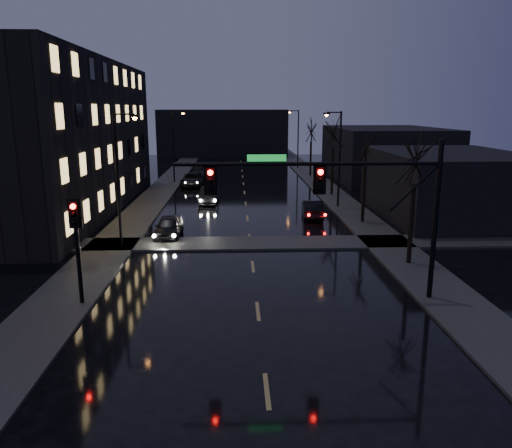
{
  "coord_description": "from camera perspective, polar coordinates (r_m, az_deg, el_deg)",
  "views": [
    {
      "loc": [
        -0.87,
        -11.33,
        8.22
      ],
      "look_at": [
        0.02,
        10.25,
        3.2
      ],
      "focal_mm": 35.0,
      "sensor_mm": 36.0,
      "label": 1
    }
  ],
  "objects": [
    {
      "name": "apartment_block",
      "position": [
        44.24,
        -23.35,
        9.15
      ],
      "size": [
        12.0,
        30.0,
        12.0
      ],
      "primitive_type": "cube",
      "color": "black",
      "rests_on": "ground"
    },
    {
      "name": "tree_mid_b",
      "position": [
        48.26,
        8.89,
        11.02
      ],
      "size": [
        3.74,
        3.74,
        8.59
      ],
      "color": "black",
      "rests_on": "ground"
    },
    {
      "name": "streetlight_r_mid",
      "position": [
        42.33,
        9.27,
        8.24
      ],
      "size": [
        1.53,
        0.28,
        8.0
      ],
      "color": "black",
      "rests_on": "ground"
    },
    {
      "name": "sidewalk_left",
      "position": [
        47.66,
        -11.55,
        2.96
      ],
      "size": [
        3.0,
        140.0,
        0.12
      ],
      "primitive_type": "cube",
      "color": "#2D2D2B",
      "rests_on": "ground"
    },
    {
      "name": "oncoming_car_c",
      "position": [
        54.5,
        -7.22,
        5.06
      ],
      "size": [
        2.42,
        5.16,
        1.43
      ],
      "primitive_type": "imported",
      "rotation": [
        0.0,
        0.0,
        -0.01
      ],
      "color": "black",
      "rests_on": "ground"
    },
    {
      "name": "far_block",
      "position": [
        89.46,
        -3.78,
        10.35
      ],
      "size": [
        22.0,
        10.0,
        8.0
      ],
      "primitive_type": "cube",
      "color": "black",
      "rests_on": "ground"
    },
    {
      "name": "tree_far",
      "position": [
        62.07,
        6.35,
        11.01
      ],
      "size": [
        3.43,
        3.43,
        7.88
      ],
      "color": "black",
      "rests_on": "ground"
    },
    {
      "name": "oncoming_car_a",
      "position": [
        32.98,
        -9.96,
        -0.32
      ],
      "size": [
        1.69,
        4.06,
        1.37
      ],
      "primitive_type": "imported",
      "rotation": [
        0.0,
        0.0,
        -0.02
      ],
      "color": "black",
      "rests_on": "ground"
    },
    {
      "name": "lead_car",
      "position": [
        38.47,
        6.47,
        1.72
      ],
      "size": [
        1.82,
        4.33,
        1.39
      ],
      "primitive_type": "imported",
      "rotation": [
        0.0,
        0.0,
        3.06
      ],
      "color": "black",
      "rests_on": "ground"
    },
    {
      "name": "commercial_right_near",
      "position": [
        41.16,
        21.17,
        4.21
      ],
      "size": [
        10.0,
        14.0,
        5.0
      ],
      "primitive_type": "cube",
      "color": "black",
      "rests_on": "ground"
    },
    {
      "name": "oncoming_car_d",
      "position": [
        61.09,
        -6.3,
        5.98
      ],
      "size": [
        2.27,
        5.27,
        1.51
      ],
      "primitive_type": "imported",
      "rotation": [
        0.0,
        0.0,
        -0.03
      ],
      "color": "black",
      "rests_on": "ground"
    },
    {
      "name": "tree_near",
      "position": [
        27.05,
        17.89,
        8.21
      ],
      "size": [
        3.52,
        3.52,
        8.08
      ],
      "color": "black",
      "rests_on": "ground"
    },
    {
      "name": "sidewalk_cross",
      "position": [
        30.94,
        -0.66,
        -2.21
      ],
      "size": [
        40.0,
        3.0,
        0.12
      ],
      "primitive_type": "cube",
      "color": "#2D2D2B",
      "rests_on": "ground"
    },
    {
      "name": "streetlight_l_far",
      "position": [
        56.84,
        -9.26,
        9.44
      ],
      "size": [
        1.53,
        0.28,
        8.0
      ],
      "color": "black",
      "rests_on": "ground"
    },
    {
      "name": "signal_pole_left",
      "position": [
        22.0,
        -19.82,
        -1.4
      ],
      "size": [
        0.35,
        0.41,
        4.53
      ],
      "color": "black",
      "rests_on": "ground"
    },
    {
      "name": "tree_mid_a",
      "position": [
        36.61,
        12.48,
        9.03
      ],
      "size": [
        3.3,
        3.3,
        7.58
      ],
      "color": "black",
      "rests_on": "ground"
    },
    {
      "name": "oncoming_car_b",
      "position": [
        44.39,
        -5.4,
        3.26
      ],
      "size": [
        1.75,
        4.31,
        1.39
      ],
      "primitive_type": "imported",
      "rotation": [
        0.0,
        0.0,
        -0.07
      ],
      "color": "black",
      "rests_on": "ground"
    },
    {
      "name": "signal_mast",
      "position": [
        21.14,
        10.6,
        3.73
      ],
      "size": [
        11.11,
        0.41,
        7.0
      ],
      "color": "black",
      "rests_on": "ground"
    },
    {
      "name": "streetlight_r_far",
      "position": [
        69.93,
        4.66,
        10.22
      ],
      "size": [
        1.53,
        0.28,
        8.0
      ],
      "color": "black",
      "rests_on": "ground"
    },
    {
      "name": "commercial_right_far",
      "position": [
        62.19,
        14.49,
        7.86
      ],
      "size": [
        12.0,
        18.0,
        6.0
      ],
      "primitive_type": "cube",
      "color": "black",
      "rests_on": "ground"
    },
    {
      "name": "ground",
      "position": [
        14.03,
        1.8,
        -22.8
      ],
      "size": [
        160.0,
        160.0,
        0.0
      ],
      "primitive_type": "plane",
      "color": "black",
      "rests_on": "ground"
    },
    {
      "name": "streetlight_l_near",
      "position": [
        30.29,
        -15.23,
        6.09
      ],
      "size": [
        1.53,
        0.28,
        8.0
      ],
      "color": "black",
      "rests_on": "ground"
    },
    {
      "name": "sidewalk_right",
      "position": [
        47.97,
        8.96,
        3.13
      ],
      "size": [
        3.0,
        140.0,
        0.12
      ],
      "primitive_type": "cube",
      "color": "#2D2D2B",
      "rests_on": "ground"
    }
  ]
}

